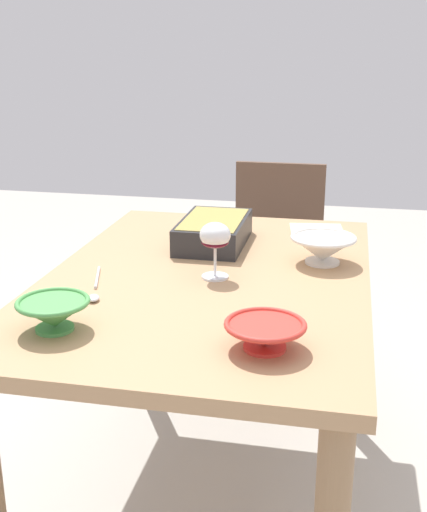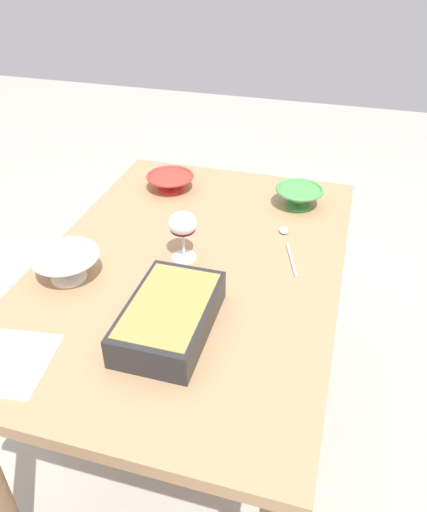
% 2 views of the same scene
% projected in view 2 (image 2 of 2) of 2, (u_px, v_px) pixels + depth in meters
% --- Properties ---
extents(ground_plane, '(8.00, 8.00, 0.00)m').
position_uv_depth(ground_plane, '(195.00, 421.00, 1.95)').
color(ground_plane, '#B2ADA3').
extents(dining_table, '(1.32, 0.90, 0.75)m').
position_uv_depth(dining_table, '(191.00, 292.00, 1.58)').
color(dining_table, tan).
rests_on(dining_table, ground_plane).
extents(wine_glass, '(0.09, 0.09, 0.16)m').
position_uv_depth(wine_glass, '(183.00, 226.00, 1.47)').
color(wine_glass, white).
rests_on(wine_glass, dining_table).
extents(casserole_dish, '(0.33, 0.20, 0.09)m').
position_uv_depth(casserole_dish, '(169.00, 315.00, 1.25)').
color(casserole_dish, '#262628').
rests_on(casserole_dish, dining_table).
extents(mixing_bowl, '(0.18, 0.18, 0.06)m').
position_uv_depth(mixing_bowl, '(170.00, 181.00, 1.89)').
color(mixing_bowl, red).
rests_on(mixing_bowl, dining_table).
extents(small_bowl, '(0.19, 0.19, 0.08)m').
position_uv_depth(small_bowl, '(67.00, 265.00, 1.43)').
color(small_bowl, white).
rests_on(small_bowl, dining_table).
extents(serving_bowl, '(0.17, 0.17, 0.07)m').
position_uv_depth(serving_bowl, '(299.00, 196.00, 1.78)').
color(serving_bowl, '#4C994C').
rests_on(serving_bowl, dining_table).
extents(serving_spoon, '(0.26, 0.10, 0.01)m').
position_uv_depth(serving_spoon, '(286.00, 240.00, 1.61)').
color(serving_spoon, silver).
rests_on(serving_spoon, dining_table).
extents(napkin, '(0.23, 0.21, 0.00)m').
position_uv_depth(napkin, '(11.00, 362.00, 1.18)').
color(napkin, beige).
rests_on(napkin, dining_table).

